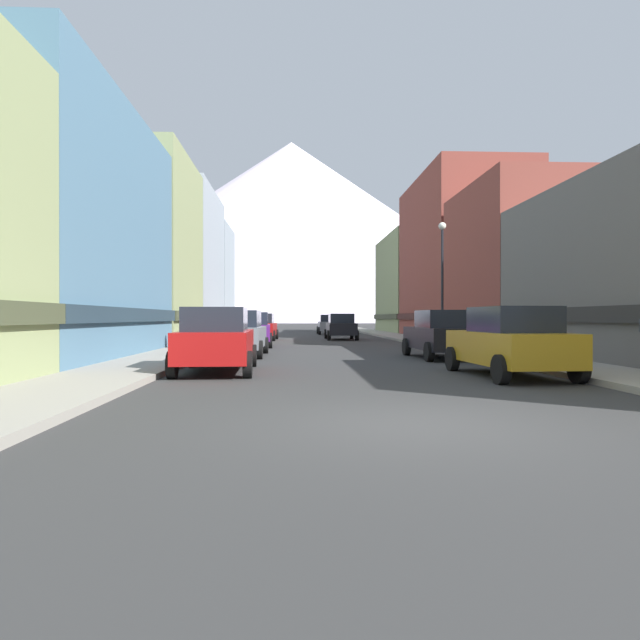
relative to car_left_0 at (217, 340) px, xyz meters
The scene contains 24 objects.
ground_plane 8.68m from the car_left_0, 63.90° to the right, with size 400.00×400.00×0.00m, color #313131.
sidewalk_left 27.37m from the car_left_0, 95.14° to the left, with size 2.50×100.00×0.15m, color gray.
sidewalk_right 29.05m from the car_left_0, 69.76° to the left, with size 2.50×100.00×0.15m, color gray.
storefront_left_1 9.26m from the car_left_0, 142.66° to the left, with size 6.51×12.96×9.19m.
storefront_left_2 18.93m from the car_left_0, 116.26° to the left, with size 9.23×9.04×10.53m.
storefront_left_3 28.25m from the car_left_0, 105.70° to the left, with size 8.00×11.20×10.93m.
storefront_left_4 37.92m from the car_left_0, 101.41° to the left, with size 7.82×8.18×9.95m.
storefront_right_2 20.27m from the car_left_0, 42.80° to the left, with size 7.08×9.29×8.46m.
storefront_right_3 29.94m from the car_left_0, 60.18° to the left, with size 7.09×13.70×11.83m.
storefront_right_4 42.86m from the car_left_0, 68.29° to the left, with size 9.29×13.48×9.55m.
car_left_0 is the anchor object (origin of this frame).
car_left_1 6.43m from the car_left_0, 90.03° to the left, with size 2.13×4.43×1.78m.
car_left_2 13.58m from the car_left_0, 90.00° to the left, with size 2.21×4.47×1.78m.
car_left_3 22.19m from the car_left_0, 90.01° to the left, with size 2.19×4.46×1.78m.
car_right_0 7.75m from the car_left_0, 11.43° to the right, with size 2.24×4.48×1.78m.
car_right_1 9.07m from the car_left_0, 33.10° to the left, with size 2.18×4.46×1.78m.
car_driving_0 23.37m from the car_left_0, 76.65° to the left, with size 2.06×4.40×1.78m.
car_driving_1 35.89m from the car_left_0, 81.35° to the left, with size 2.06×4.40×1.78m.
potted_plant_1 13.28m from the car_left_0, 35.61° to the left, with size 0.74×0.74×0.97m.
pedestrian_0 9.75m from the car_left_0, 104.57° to the left, with size 0.36×0.36×1.66m.
pedestrian_1 15.35m from the car_left_0, 99.19° to the left, with size 0.36×0.36×1.60m.
pedestrian_2 13.12m from the car_left_0, 100.77° to the left, with size 0.36×0.36×1.63m.
streetlamp_right 14.35m from the car_left_0, 49.23° to the left, with size 0.36×0.36×5.86m.
mountain_backdrop 255.67m from the car_left_0, 89.64° to the left, with size 235.28×235.28×85.19m, color silver.
Camera 1 is at (-1.72, -7.77, 1.50)m, focal length 31.49 mm.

